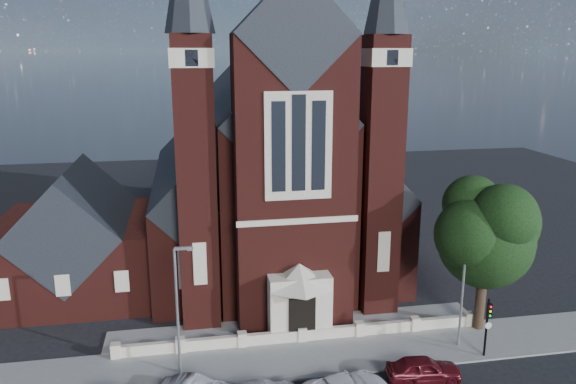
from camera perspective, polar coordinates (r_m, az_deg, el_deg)
The scene contains 11 objects.
ground at distance 46.41m, azimuth -0.75°, elevation -9.93°, with size 120.00×120.00×0.00m, color black.
pavement_strip at distance 37.23m, azimuth 2.07°, elevation -16.42°, with size 60.00×5.00×0.12m, color slate.
forecourt_paving at distance 40.65m, azimuth 0.83°, elevation -13.61°, with size 26.00×3.00×0.14m, color slate.
forecourt_wall at distance 38.93m, azimuth 1.42°, elevation -14.95°, with size 24.00×0.40×0.90m, color #B9A993.
church at distance 51.36m, azimuth -2.27°, elevation 2.05°, with size 20.01×34.90×29.20m.
parish_hall at distance 48.04m, azimuth -20.65°, elevation -4.89°, with size 12.00×12.20×10.24m.
street_tree at distance 39.81m, azimuth 19.83°, elevation -4.22°, with size 6.40×6.60×10.70m.
street_lamp_left at distance 33.96m, azimuth -11.07°, elevation -11.08°, with size 1.16×0.22×8.09m.
street_lamp_right at distance 38.03m, azimuth 17.50°, elevation -8.68°, with size 1.16×0.22×8.09m.
traffic_signal at distance 38.02m, azimuth 19.63°, elevation -12.19°, with size 0.28×0.42×4.00m.
car_dark_red at distance 35.51m, azimuth 13.61°, elevation -17.08°, with size 1.76×4.38×1.49m, color #520E15.
Camera 1 is at (-7.04, -26.79, 18.90)m, focal length 35.00 mm.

